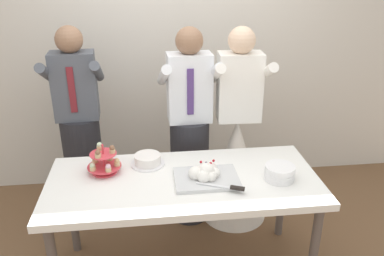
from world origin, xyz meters
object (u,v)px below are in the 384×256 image
object	(u,v)px
person_groom	(190,139)
person_guest	(81,137)
person_bride	(236,156)
round_cake	(148,160)
cupcake_stand	(104,162)
main_cake_tray	(206,175)
plate_stack	(279,172)
dessert_table	(184,189)

from	to	relation	value
person_groom	person_guest	size ratio (longest dim) A/B	1.00
person_bride	person_guest	size ratio (longest dim) A/B	1.00
round_cake	person_bride	world-z (taller)	person_bride
cupcake_stand	main_cake_tray	bearing A→B (deg)	-15.41
plate_stack	dessert_table	bearing A→B (deg)	173.42
dessert_table	round_cake	xyz separation A→B (m)	(-0.23, 0.23, 0.11)
cupcake_stand	person_groom	world-z (taller)	person_groom
round_cake	person_bride	xyz separation A→B (m)	(0.74, 0.41, -0.23)
cupcake_stand	plate_stack	xyz separation A→B (m)	(1.15, -0.23, -0.03)
dessert_table	person_groom	world-z (taller)	person_groom
plate_stack	cupcake_stand	bearing A→B (deg)	168.83
dessert_table	plate_stack	bearing A→B (deg)	-6.58
main_cake_tray	person_groom	world-z (taller)	person_groom
round_cake	person_groom	size ratio (longest dim) A/B	0.14
main_cake_tray	round_cake	world-z (taller)	main_cake_tray
person_groom	person_bride	world-z (taller)	same
main_cake_tray	person_groom	bearing A→B (deg)	92.48
main_cake_tray	person_guest	distance (m)	1.26
person_bride	person_guest	xyz separation A→B (m)	(-1.28, 0.18, 0.16)
cupcake_stand	person_bride	size ratio (longest dim) A/B	0.14
cupcake_stand	main_cake_tray	xyz separation A→B (m)	(0.67, -0.18, -0.04)
dessert_table	person_bride	world-z (taller)	person_bride
cupcake_stand	main_cake_tray	size ratio (longest dim) A/B	0.54
plate_stack	person_groom	size ratio (longest dim) A/B	0.12
cupcake_stand	plate_stack	bearing A→B (deg)	-11.17
person_groom	plate_stack	bearing A→B (deg)	-55.12
main_cake_tray	dessert_table	bearing A→B (deg)	168.53
main_cake_tray	person_guest	xyz separation A→B (m)	(-0.92, 0.85, -0.07)
plate_stack	round_cake	bearing A→B (deg)	160.69
person_bride	person_guest	distance (m)	1.31
plate_stack	person_bride	bearing A→B (deg)	99.80
cupcake_stand	plate_stack	distance (m)	1.17
round_cake	plate_stack	bearing A→B (deg)	-19.31
cupcake_stand	person_bride	world-z (taller)	person_bride
dessert_table	cupcake_stand	xyz separation A→B (m)	(-0.52, 0.16, 0.15)
dessert_table	main_cake_tray	bearing A→B (deg)	-11.47
cupcake_stand	person_guest	size ratio (longest dim) A/B	0.14
plate_stack	person_groom	xyz separation A→B (m)	(-0.51, 0.74, -0.08)
plate_stack	person_guest	distance (m)	1.67
round_cake	person_guest	bearing A→B (deg)	132.84
plate_stack	person_bride	xyz separation A→B (m)	(-0.12, 0.71, -0.24)
person_groom	person_bride	size ratio (longest dim) A/B	1.00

